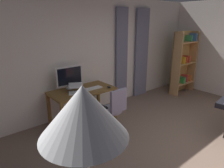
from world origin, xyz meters
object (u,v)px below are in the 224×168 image
Objects in this scene: desk at (82,94)px; bookshelf at (183,62)px; office_chair at (113,114)px; computer_mouse at (109,87)px; laptop at (76,90)px; computer_keyboard at (93,88)px; floor_lamp at (85,151)px; computer_monitor at (70,77)px.

desk is 0.73× the size of bookshelf.
office_chair reaches higher than computer_mouse.
bookshelf is (-3.25, -0.63, 0.48)m from office_chair.
laptop is at bearing -2.48° from bookshelf.
desk is 13.44× the size of computer_mouse.
computer_keyboard is at bearing 155.88° from desk.
laptop is 0.24× the size of bookshelf.
bookshelf is at bearing 176.19° from desk.
office_chair is 2.27× the size of laptop.
office_chair is 0.53× the size of bookshelf.
bookshelf reaches higher than computer_keyboard.
desk is at bearing -120.36° from floor_lamp.
office_chair is 0.76m from computer_mouse.
office_chair is at bearing 85.01° from computer_keyboard.
desk is at bearing -3.81° from bookshelf.
office_chair is 1.26m from computer_monitor.
computer_mouse is at bearing -166.78° from laptop.
floor_lamp is (2.21, 2.63, 0.88)m from computer_mouse.
computer_mouse is at bearing 54.54° from office_chair.
desk is 3.40× the size of computer_keyboard.
computer_keyboard is (-0.07, -0.76, 0.30)m from office_chair.
computer_monitor is at bearing -37.09° from computer_mouse.
computer_monitor is 1.36× the size of laptop.
laptop is 3.58m from bookshelf.
laptop is at bearing 83.52° from computer_monitor.
computer_mouse is at bearing 0.66° from bookshelf.
floor_lamp reaches higher than office_chair.
office_chair is 0.92m from laptop.
bookshelf reaches higher than computer_mouse.
computer_monitor reaches higher than laptop.
bookshelf is (-3.18, 0.13, 0.18)m from computer_keyboard.
computer_monitor reaches higher than desk.
laptop is 4.34× the size of computer_mouse.
desk is 3.09× the size of laptop.
floor_lamp is at bearing 50.04° from computer_mouse.
computer_mouse is at bearing -129.96° from floor_lamp.
desk is at bearing -26.83° from computer_mouse.
computer_monitor is 5.90× the size of computer_mouse.
bookshelf is at bearing 7.36° from office_chair.
laptop reaches higher than computer_mouse.
computer_keyboard is at bearing 81.42° from office_chair.
computer_keyboard is at bearing -124.21° from floor_lamp.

